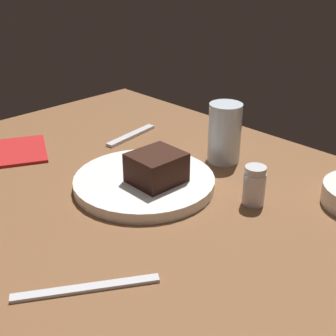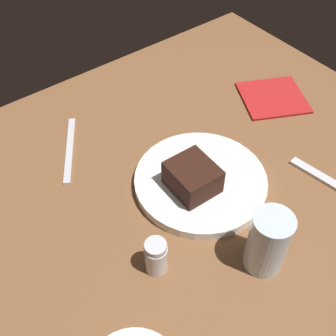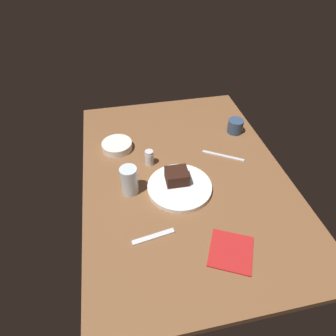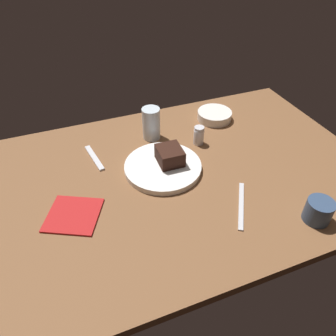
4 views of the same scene
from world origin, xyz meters
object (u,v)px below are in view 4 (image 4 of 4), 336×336
(chocolate_cake_slice, at_px, (170,155))
(folded_napkin, at_px, (73,215))
(side_bowl, at_px, (214,115))
(coffee_cup, at_px, (318,211))
(water_glass, at_px, (151,123))
(butter_knife, at_px, (241,205))
(dessert_spoon, at_px, (94,158))
(dessert_plate, at_px, (163,167))
(salt_shaker, at_px, (199,135))

(chocolate_cake_slice, height_order, folded_napkin, chocolate_cake_slice)
(side_bowl, distance_m, folded_napkin, 0.70)
(coffee_cup, bearing_deg, water_glass, -61.61)
(side_bowl, height_order, butter_knife, side_bowl)
(coffee_cup, xyz_separation_m, dessert_spoon, (0.53, -0.50, -0.03))
(side_bowl, height_order, dessert_spoon, side_bowl)
(dessert_spoon, xyz_separation_m, folded_napkin, (0.11, 0.24, -0.00))
(chocolate_cake_slice, relative_size, coffee_cup, 1.18)
(dessert_plate, bearing_deg, salt_shaker, -151.97)
(water_glass, bearing_deg, side_bowl, -173.86)
(dessert_plate, xyz_separation_m, water_glass, (-0.03, -0.19, 0.05))
(butter_knife, distance_m, folded_napkin, 0.49)
(chocolate_cake_slice, bearing_deg, dessert_spoon, -30.35)
(chocolate_cake_slice, distance_m, salt_shaker, 0.17)
(side_bowl, xyz_separation_m, dessert_spoon, (0.51, 0.08, -0.01))
(chocolate_cake_slice, bearing_deg, salt_shaker, -149.49)
(coffee_cup, relative_size, dessert_spoon, 0.50)
(water_glass, bearing_deg, dessert_spoon, 12.89)
(water_glass, xyz_separation_m, side_bowl, (-0.28, -0.03, -0.04))
(dessert_plate, bearing_deg, dessert_spoon, -34.68)
(water_glass, height_order, folded_napkin, water_glass)
(dessert_plate, height_order, folded_napkin, dessert_plate)
(salt_shaker, xyz_separation_m, water_glass, (0.15, -0.10, 0.03))
(coffee_cup, height_order, dessert_spoon, coffee_cup)
(coffee_cup, bearing_deg, salt_shaker, -71.60)
(salt_shaker, bearing_deg, side_bowl, -135.77)
(salt_shaker, bearing_deg, butter_knife, 86.89)
(chocolate_cake_slice, distance_m, dessert_spoon, 0.27)
(side_bowl, bearing_deg, salt_shaker, 44.23)
(folded_napkin, bearing_deg, salt_shaker, -158.34)
(side_bowl, relative_size, coffee_cup, 1.85)
(chocolate_cake_slice, xyz_separation_m, salt_shaker, (-0.15, -0.09, -0.01))
(salt_shaker, bearing_deg, dessert_plate, 28.03)
(dessert_plate, relative_size, water_glass, 2.12)
(dessert_plate, xyz_separation_m, dessert_spoon, (0.20, -0.14, -0.01))
(chocolate_cake_slice, relative_size, water_glass, 0.73)
(water_glass, bearing_deg, chocolate_cake_slice, 90.02)
(salt_shaker, relative_size, folded_napkin, 0.48)
(water_glass, distance_m, folded_napkin, 0.45)
(chocolate_cake_slice, xyz_separation_m, side_bowl, (-0.28, -0.22, -0.03))
(side_bowl, relative_size, folded_napkin, 0.95)
(water_glass, bearing_deg, folded_napkin, 40.96)
(water_glass, bearing_deg, coffee_cup, 118.39)
(water_glass, relative_size, side_bowl, 0.87)
(dessert_plate, bearing_deg, folded_napkin, 17.80)
(salt_shaker, xyz_separation_m, coffee_cup, (-0.15, 0.45, -0.00))
(coffee_cup, distance_m, dessert_spoon, 0.73)
(side_bowl, relative_size, butter_knife, 0.73)
(salt_shaker, height_order, water_glass, water_glass)
(butter_knife, bearing_deg, folded_napkin, 105.29)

